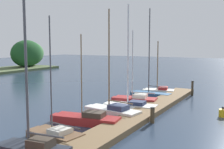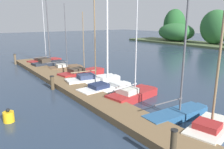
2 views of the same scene
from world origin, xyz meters
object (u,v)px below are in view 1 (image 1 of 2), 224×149
sailboat_8 (158,90)px  sailboat_6 (134,99)px  sailboat_3 (85,119)px  sailboat_1 (32,148)px  sailboat_4 (111,110)px  channel_buoy_0 (223,113)px  sailboat_2 (54,134)px  mooring_piling_2 (192,88)px  mooring_piling_1 (152,115)px  sailboat_7 (150,92)px  sailboat_5 (130,104)px

sailboat_8 → sailboat_6: bearing=75.2°
sailboat_8 → sailboat_3: bearing=75.8°
sailboat_1 → sailboat_6: size_ratio=1.25×
sailboat_4 → sailboat_8: bearing=-81.1°
sailboat_6 → sailboat_4: bearing=84.7°
channel_buoy_0 → sailboat_2: bearing=142.1°
mooring_piling_2 → mooring_piling_1: bearing=-179.9°
sailboat_2 → sailboat_7: size_ratio=0.78×
sailboat_2 → sailboat_8: bearing=-84.1°
sailboat_1 → sailboat_3: bearing=-86.4°
sailboat_7 → channel_buoy_0: bearing=150.7°
sailboat_3 → sailboat_4: size_ratio=0.76×
sailboat_4 → mooring_piling_1: 3.10m
sailboat_7 → sailboat_1: bearing=96.2°
sailboat_3 → mooring_piling_2: (12.52, -3.49, 0.38)m
sailboat_1 → sailboat_4: (7.89, 0.56, -0.10)m
sailboat_2 → sailboat_7: 13.20m
mooring_piling_1 → sailboat_5: bearing=46.9°
sailboat_4 → sailboat_1: bearing=102.7°
sailboat_1 → sailboat_7: sailboat_7 is taller
sailboat_1 → sailboat_5: (10.07, 0.20, -0.08)m
sailboat_6 → sailboat_7: sailboat_7 is taller
sailboat_2 → sailboat_7: bearing=-83.3°
sailboat_6 → mooring_piling_1: bearing=116.8°
sailboat_4 → sailboat_7: 7.67m
sailboat_7 → channel_buoy_0: 8.16m
sailboat_5 → sailboat_8: (7.29, 0.40, -0.08)m
sailboat_1 → sailboat_8: 17.37m
sailboat_2 → sailboat_6: sailboat_2 is taller
sailboat_2 → channel_buoy_0: 11.18m
sailboat_5 → sailboat_7: bearing=-88.5°
sailboat_3 → sailboat_6: (6.80, -0.17, 0.01)m
sailboat_2 → sailboat_8: sailboat_2 is taller
sailboat_4 → channel_buoy_0: size_ratio=10.43×
sailboat_1 → sailboat_5: size_ratio=0.97×
sailboat_3 → sailboat_7: bearing=-99.8°
sailboat_1 → sailboat_7: size_ratio=0.93×
sailboat_1 → sailboat_3: size_ratio=1.37×
sailboat_1 → sailboat_2: sailboat_1 is taller
sailboat_2 → sailboat_3: (3.03, 0.19, 0.03)m
sailboat_5 → channel_buoy_0: bearing=-174.8°
sailboat_7 → sailboat_8: sailboat_7 is taller
sailboat_6 → sailboat_5: bearing=97.5°
sailboat_3 → mooring_piling_2: bearing=-114.3°
sailboat_5 → sailboat_8: bearing=-91.6°
sailboat_7 → mooring_piling_2: (2.34, -3.31, 0.32)m
sailboat_1 → sailboat_8: sailboat_1 is taller
sailboat_2 → sailboat_5: bearing=-87.8°
sailboat_2 → sailboat_5: (7.72, -0.60, 0.10)m
sailboat_3 → sailboat_6: 6.80m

